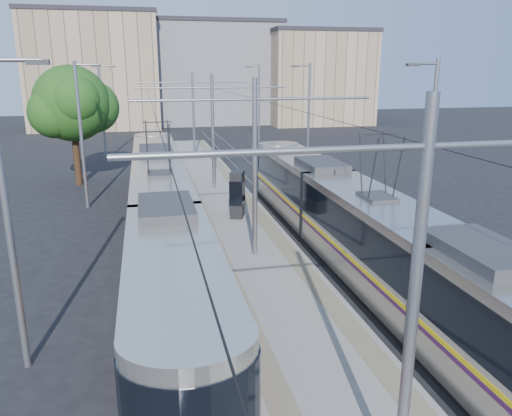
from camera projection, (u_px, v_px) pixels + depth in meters
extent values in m
plane|color=black|center=(321.00, 373.00, 12.93)|extent=(160.00, 160.00, 0.00)
cube|color=gray|center=(221.00, 202.00, 28.86)|extent=(4.00, 50.00, 0.30)
cube|color=gray|center=(196.00, 201.00, 28.52)|extent=(0.70, 50.00, 0.01)
cube|color=gray|center=(246.00, 198.00, 29.12)|extent=(0.70, 50.00, 0.01)
cube|color=gray|center=(145.00, 209.00, 27.99)|extent=(0.07, 70.00, 0.03)
cube|color=gray|center=(171.00, 207.00, 28.29)|extent=(0.07, 70.00, 0.03)
cube|color=gray|center=(270.00, 202.00, 29.50)|extent=(0.07, 70.00, 0.03)
cube|color=gray|center=(293.00, 200.00, 29.80)|extent=(0.07, 70.00, 0.03)
cube|color=black|center=(163.00, 244.00, 21.80)|extent=(2.30, 28.49, 0.40)
cube|color=beige|center=(161.00, 208.00, 21.36)|extent=(2.40, 26.89, 2.90)
cube|color=black|center=(161.00, 197.00, 21.22)|extent=(2.43, 26.89, 1.30)
cube|color=#FFEC0D|center=(162.00, 217.00, 21.46)|extent=(2.43, 26.89, 0.12)
cube|color=#B71C0A|center=(162.00, 228.00, 21.60)|extent=(2.42, 26.89, 1.10)
cube|color=#2D2D30|center=(159.00, 171.00, 20.92)|extent=(1.68, 3.00, 0.30)
cube|color=black|center=(371.00, 281.00, 18.05)|extent=(2.30, 27.84, 0.40)
cube|color=#A8A29A|center=(374.00, 238.00, 17.60)|extent=(2.40, 26.24, 2.90)
cube|color=black|center=(375.00, 224.00, 17.47)|extent=(2.43, 26.24, 1.30)
cube|color=#DEBA0B|center=(374.00, 248.00, 17.71)|extent=(2.43, 26.24, 0.12)
cube|color=#3B123F|center=(373.00, 252.00, 17.75)|extent=(2.43, 26.24, 0.10)
cube|color=#2D2D30|center=(377.00, 194.00, 17.17)|extent=(1.68, 3.00, 0.30)
cylinder|color=slate|center=(413.00, 311.00, 8.14)|extent=(0.20, 0.20, 7.00)
cylinder|color=slate|center=(428.00, 146.00, 7.41)|extent=(9.20, 0.10, 0.10)
cylinder|color=slate|center=(255.00, 170.00, 19.42)|extent=(0.20, 0.20, 7.00)
cylinder|color=slate|center=(255.00, 99.00, 18.69)|extent=(9.20, 0.10, 0.10)
cylinder|color=slate|center=(213.00, 133.00, 30.69)|extent=(0.20, 0.20, 7.00)
cylinder|color=slate|center=(212.00, 88.00, 29.97)|extent=(9.20, 0.10, 0.10)
cylinder|color=slate|center=(194.00, 115.00, 41.97)|extent=(0.20, 0.20, 7.00)
cylinder|color=slate|center=(192.00, 82.00, 41.24)|extent=(9.20, 0.10, 0.10)
cylinder|color=black|center=(153.00, 108.00, 26.65)|extent=(0.02, 70.00, 0.02)
cylinder|color=black|center=(283.00, 106.00, 28.16)|extent=(0.02, 70.00, 0.02)
cylinder|color=slate|center=(8.00, 222.00, 12.15)|extent=(0.18, 0.18, 8.00)
cube|color=#2D2D30|center=(38.00, 62.00, 11.37)|extent=(0.50, 0.22, 0.12)
cylinder|color=slate|center=(81.00, 137.00, 27.19)|extent=(0.18, 0.18, 8.00)
cube|color=#2D2D30|center=(96.00, 66.00, 26.41)|extent=(0.50, 0.22, 0.12)
cylinder|color=slate|center=(103.00, 113.00, 42.23)|extent=(0.18, 0.18, 8.00)
cube|color=#2D2D30|center=(112.00, 67.00, 41.44)|extent=(0.50, 0.22, 0.12)
cylinder|color=slate|center=(429.00, 158.00, 20.93)|extent=(0.18, 0.18, 8.00)
cube|color=#2D2D30|center=(413.00, 65.00, 19.69)|extent=(0.50, 0.22, 0.12)
cylinder|color=slate|center=(309.00, 120.00, 35.97)|extent=(0.18, 0.18, 8.00)
cube|color=#2D2D30|center=(295.00, 66.00, 34.73)|extent=(0.50, 0.22, 0.12)
cylinder|color=slate|center=(259.00, 105.00, 51.01)|extent=(0.18, 0.18, 8.00)
cube|color=#2D2D30|center=(248.00, 67.00, 49.76)|extent=(0.50, 0.22, 0.12)
cube|color=black|center=(237.00, 194.00, 25.18)|extent=(0.92, 1.17, 2.36)
cube|color=black|center=(237.00, 191.00, 25.14)|extent=(0.97, 1.22, 1.23)
cylinder|color=#382314|center=(77.00, 161.00, 33.41)|extent=(0.45, 0.45, 3.27)
sphere|color=#1A4112|center=(72.00, 103.00, 32.39)|extent=(4.91, 4.91, 4.91)
sphere|color=#1A4112|center=(93.00, 107.00, 33.50)|extent=(3.48, 3.48, 3.48)
cube|color=tan|center=(95.00, 73.00, 65.31)|extent=(16.00, 12.00, 14.13)
cube|color=#262328|center=(90.00, 13.00, 63.33)|extent=(16.32, 12.24, 0.50)
cube|color=slate|center=(212.00, 75.00, 72.51)|extent=(18.00, 14.00, 13.50)
cube|color=#262328|center=(211.00, 23.00, 70.62)|extent=(18.36, 14.28, 0.50)
cube|color=tan|center=(317.00, 79.00, 69.97)|extent=(14.00, 10.00, 12.24)
cube|color=#262328|center=(319.00, 31.00, 68.25)|extent=(14.28, 10.20, 0.50)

